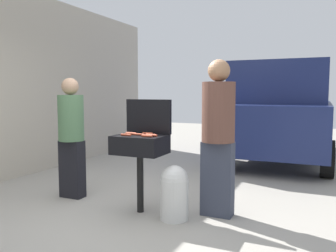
{
  "coord_description": "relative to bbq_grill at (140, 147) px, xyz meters",
  "views": [
    {
      "loc": [
        2.18,
        -3.36,
        1.43
      ],
      "look_at": [
        0.3,
        0.73,
        1.0
      ],
      "focal_mm": 37.49,
      "sensor_mm": 36.0,
      "label": 1
    }
  ],
  "objects": [
    {
      "name": "bbq_grill",
      "position": [
        0.0,
        0.0,
        0.0
      ],
      "size": [
        0.6,
        0.44,
        0.93
      ],
      "color": "black",
      "rests_on": "ground"
    },
    {
      "name": "hot_dog_3",
      "position": [
        -0.12,
        -0.11,
        0.16
      ],
      "size": [
        0.13,
        0.03,
        0.03
      ],
      "primitive_type": "cylinder",
      "rotation": [
        0.0,
        1.57,
        -0.03
      ],
      "color": "#AD4228",
      "rests_on": "bbq_grill"
    },
    {
      "name": "hot_dog_8",
      "position": [
        0.14,
        -0.06,
        0.16
      ],
      "size": [
        0.13,
        0.03,
        0.03
      ],
      "primitive_type": "cylinder",
      "rotation": [
        0.0,
        1.57,
        0.02
      ],
      "color": "#B74C33",
      "rests_on": "bbq_grill"
    },
    {
      "name": "hot_dog_0",
      "position": [
        0.04,
        0.11,
        0.16
      ],
      "size": [
        0.13,
        0.03,
        0.03
      ],
      "primitive_type": "cylinder",
      "rotation": [
        0.0,
        1.57,
        0.03
      ],
      "color": "#AD4228",
      "rests_on": "bbq_grill"
    },
    {
      "name": "hot_dog_1",
      "position": [
        -0.15,
        0.05,
        0.16
      ],
      "size": [
        0.13,
        0.03,
        0.03
      ],
      "primitive_type": "cylinder",
      "rotation": [
        0.0,
        1.57,
        0.02
      ],
      "color": "#C6593D",
      "rests_on": "bbq_grill"
    },
    {
      "name": "propane_tank",
      "position": [
        0.47,
        -0.06,
        -0.46
      ],
      "size": [
        0.32,
        0.32,
        0.62
      ],
      "color": "silver",
      "rests_on": "ground"
    },
    {
      "name": "hot_dog_7",
      "position": [
        -0.0,
        -0.01,
        0.16
      ],
      "size": [
        0.13,
        0.03,
        0.03
      ],
      "primitive_type": "cylinder",
      "rotation": [
        0.0,
        1.57,
        -0.06
      ],
      "color": "#AD4228",
      "rests_on": "bbq_grill"
    },
    {
      "name": "hot_dog_6",
      "position": [
        -0.13,
        0.0,
        0.16
      ],
      "size": [
        0.13,
        0.04,
        0.03
      ],
      "primitive_type": "cylinder",
      "rotation": [
        0.0,
        1.57,
        0.09
      ],
      "color": "#AD4228",
      "rests_on": "bbq_grill"
    },
    {
      "name": "house_wall_side",
      "position": [
        -2.84,
        0.77,
        0.8
      ],
      "size": [
        0.24,
        8.0,
        3.17
      ],
      "primitive_type": "cube",
      "color": "#B2A893",
      "rests_on": "ground"
    },
    {
      "name": "hot_dog_2",
      "position": [
        0.18,
        -0.03,
        0.16
      ],
      "size": [
        0.13,
        0.04,
        0.03
      ],
      "primitive_type": "cylinder",
      "rotation": [
        0.0,
        1.57,
        -0.09
      ],
      "color": "#AD4228",
      "rests_on": "bbq_grill"
    },
    {
      "name": "grill_lid_open",
      "position": [
        0.0,
        0.22,
        0.35
      ],
      "size": [
        0.6,
        0.05,
        0.42
      ],
      "primitive_type": "cube",
      "color": "black",
      "rests_on": "bbq_grill"
    },
    {
      "name": "person_left",
      "position": [
        -1.14,
        0.15,
        0.1
      ],
      "size": [
        0.34,
        0.34,
        1.63
      ],
      "rotation": [
        0.0,
        0.0,
        -0.03
      ],
      "color": "black",
      "rests_on": "ground"
    },
    {
      "name": "hot_dog_4",
      "position": [
        0.15,
        -0.11,
        0.16
      ],
      "size": [
        0.13,
        0.04,
        0.03
      ],
      "primitive_type": "cylinder",
      "rotation": [
        0.0,
        1.57,
        0.08
      ],
      "color": "#AD4228",
      "rests_on": "bbq_grill"
    },
    {
      "name": "person_right",
      "position": [
        0.87,
        0.28,
        0.2
      ],
      "size": [
        0.38,
        0.38,
        1.8
      ],
      "rotation": [
        0.0,
        0.0,
        3.16
      ],
      "color": "#333847",
      "rests_on": "ground"
    },
    {
      "name": "parked_minivan",
      "position": [
        1.11,
        4.28,
        0.24
      ],
      "size": [
        2.07,
        4.42,
        2.02
      ],
      "rotation": [
        0.0,
        0.0,
        3.15
      ],
      "color": "navy",
      "rests_on": "ground"
    },
    {
      "name": "ground_plane",
      "position": [
        -0.17,
        -0.23,
        -0.78
      ],
      "size": [
        24.0,
        24.0,
        0.0
      ],
      "primitive_type": "plane",
      "color": "#9E998E"
    },
    {
      "name": "hot_dog_5",
      "position": [
        0.14,
        0.01,
        0.16
      ],
      "size": [
        0.13,
        0.04,
        0.03
      ],
      "primitive_type": "cylinder",
      "rotation": [
        0.0,
        1.57,
        -0.09
      ],
      "color": "#AD4228",
      "rests_on": "bbq_grill"
    }
  ]
}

